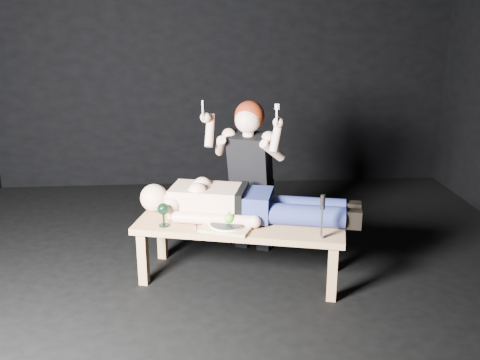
{
  "coord_description": "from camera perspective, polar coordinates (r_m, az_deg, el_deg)",
  "views": [
    {
      "loc": [
        -0.27,
        -3.59,
        1.95
      ],
      "look_at": [
        0.02,
        0.2,
        0.75
      ],
      "focal_mm": 41.38,
      "sensor_mm": 36.0,
      "label": 1
    }
  ],
  "objects": [
    {
      "name": "ground",
      "position": [
        4.1,
        -0.0,
        -10.9
      ],
      "size": [
        5.0,
        5.0,
        0.0
      ],
      "primitive_type": "plane",
      "color": "black",
      "rests_on": "ground"
    },
    {
      "name": "back_wall",
      "position": [
        6.12,
        -1.84,
        13.27
      ],
      "size": [
        5.0,
        0.0,
        5.0
      ],
      "primitive_type": "plane",
      "rotation": [
        1.57,
        0.0,
        0.0
      ],
      "color": "black",
      "rests_on": "ground"
    },
    {
      "name": "table",
      "position": [
        4.13,
        0.05,
        -7.18
      ],
      "size": [
        1.6,
        0.92,
        0.45
      ],
      "primitive_type": "cube",
      "rotation": [
        0.0,
        0.0,
        -0.25
      ],
      "color": "tan",
      "rests_on": "ground"
    },
    {
      "name": "lying_man",
      "position": [
        4.06,
        0.92,
        -2.1
      ],
      "size": [
        1.61,
        0.84,
        0.27
      ],
      "primitive_type": null,
      "rotation": [
        0.0,
        0.0,
        -0.25
      ],
      "color": "beige",
      "rests_on": "table"
    },
    {
      "name": "kneeling_woman",
      "position": [
        4.46,
        1.35,
        0.57
      ],
      "size": [
        0.94,
        0.99,
        1.3
      ],
      "primitive_type": null,
      "rotation": [
        0.0,
        0.0,
        -0.41
      ],
      "color": "black",
      "rests_on": "ground"
    },
    {
      "name": "serving_tray",
      "position": [
        3.91,
        -1.37,
        -4.89
      ],
      "size": [
        0.41,
        0.36,
        0.02
      ],
      "primitive_type": "cube",
      "rotation": [
        0.0,
        0.0,
        -0.38
      ],
      "color": "tan",
      "rests_on": "table"
    },
    {
      "name": "plate",
      "position": [
        3.9,
        -1.38,
        -4.63
      ],
      "size": [
        0.3,
        0.3,
        0.02
      ],
      "primitive_type": "cylinder",
      "rotation": [
        0.0,
        0.0,
        -0.38
      ],
      "color": "white",
      "rests_on": "serving_tray"
    },
    {
      "name": "apple",
      "position": [
        3.89,
        -1.11,
        -3.95
      ],
      "size": [
        0.07,
        0.07,
        0.07
      ],
      "primitive_type": "sphere",
      "color": "#4A981F",
      "rests_on": "plate"
    },
    {
      "name": "goblet",
      "position": [
        3.96,
        -7.9,
        -3.57
      ],
      "size": [
        0.1,
        0.1,
        0.17
      ],
      "primitive_type": null,
      "rotation": [
        0.0,
        0.0,
        -0.25
      ],
      "color": "black",
      "rests_on": "table"
    },
    {
      "name": "fork_flat",
      "position": [
        3.96,
        -4.65,
        -4.76
      ],
      "size": [
        0.02,
        0.16,
        0.01
      ],
      "primitive_type": "cube",
      "rotation": [
        0.0,
        0.0,
        0.02
      ],
      "color": "#B2B2B7",
      "rests_on": "table"
    },
    {
      "name": "knife_flat",
      "position": [
        3.88,
        -0.07,
        -5.14
      ],
      "size": [
        0.11,
        0.13,
        0.01
      ],
      "primitive_type": "cube",
      "rotation": [
        0.0,
        0.0,
        -0.69
      ],
      "color": "#B2B2B7",
      "rests_on": "table"
    },
    {
      "name": "spoon_flat",
      "position": [
        3.96,
        0.03,
        -4.71
      ],
      "size": [
        0.1,
        0.14,
        0.01
      ],
      "primitive_type": "cube",
      "rotation": [
        0.0,
        0.0,
        0.6
      ],
      "color": "#B2B2B7",
      "rests_on": "table"
    },
    {
      "name": "carving_knife",
      "position": [
        3.73,
        8.46,
        -3.78
      ],
      "size": [
        0.05,
        0.05,
        0.31
      ],
      "primitive_type": null,
      "rotation": [
        0.0,
        0.0,
        -0.25
      ],
      "color": "#B2B2B7",
      "rests_on": "table"
    }
  ]
}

